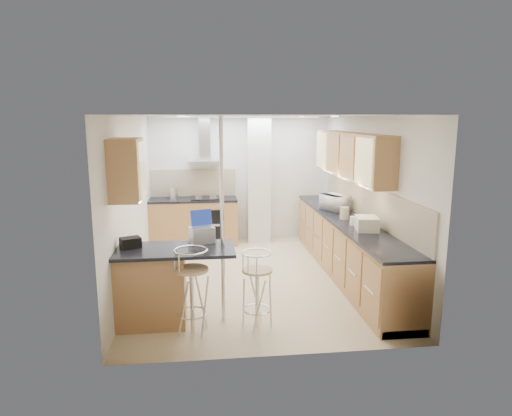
{
  "coord_description": "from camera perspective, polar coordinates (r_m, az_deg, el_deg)",
  "views": [
    {
      "loc": [
        -0.74,
        -6.77,
        2.47
      ],
      "look_at": [
        0.07,
        0.2,
        1.08
      ],
      "focal_mm": 32.0,
      "sensor_mm": 36.0,
      "label": 1
    }
  ],
  "objects": [
    {
      "name": "kettle",
      "position": [
        9.02,
        -10.27,
        1.84
      ],
      "size": [
        0.16,
        0.16,
        0.22
      ],
      "primitive_type": "cylinder",
      "color": "silver",
      "rests_on": "back_counter"
    },
    {
      "name": "bag",
      "position": [
        5.68,
        -15.42,
        -4.19
      ],
      "size": [
        0.28,
        0.25,
        0.13
      ],
      "primitive_type": "cube",
      "rotation": [
        0.0,
        0.0,
        0.42
      ],
      "color": "black",
      "rests_on": "peninsula"
    },
    {
      "name": "jar_b",
      "position": [
        8.21,
        9.99,
        0.71
      ],
      "size": [
        0.13,
        0.13,
        0.16
      ],
      "primitive_type": "cylinder",
      "rotation": [
        0.0,
        0.0,
        -0.26
      ],
      "color": "white",
      "rests_on": "right_counter"
    },
    {
      "name": "peninsula",
      "position": [
        5.69,
        -10.2,
        -9.5
      ],
      "size": [
        1.47,
        0.72,
        0.94
      ],
      "color": "#AD7345",
      "rests_on": "ground"
    },
    {
      "name": "back_counter",
      "position": [
        9.09,
        -7.79,
        -1.67
      ],
      "size": [
        1.7,
        0.63,
        0.92
      ],
      "color": "#AD7345",
      "rests_on": "ground"
    },
    {
      "name": "jar_c",
      "position": [
        7.21,
        10.99,
        -0.64
      ],
      "size": [
        0.16,
        0.16,
        0.19
      ],
      "primitive_type": "cylinder",
      "rotation": [
        0.0,
        0.0,
        -0.2
      ],
      "color": "#BDAF97",
      "rests_on": "right_counter"
    },
    {
      "name": "jar_a",
      "position": [
        8.46,
        10.04,
        1.05
      ],
      "size": [
        0.14,
        0.14,
        0.17
      ],
      "primitive_type": "cylinder",
      "rotation": [
        0.0,
        0.0,
        0.17
      ],
      "color": "white",
      "rests_on": "right_counter"
    },
    {
      "name": "right_counter",
      "position": [
        7.41,
        11.29,
        -4.76
      ],
      "size": [
        0.63,
        4.4,
        0.92
      ],
      "color": "#AD7345",
      "rests_on": "ground"
    },
    {
      "name": "jar_d",
      "position": [
        6.84,
        12.07,
        -1.59
      ],
      "size": [
        0.11,
        0.11,
        0.13
      ],
      "primitive_type": "cylinder",
      "rotation": [
        0.0,
        0.0,
        0.11
      ],
      "color": "white",
      "rests_on": "right_counter"
    },
    {
      "name": "ground",
      "position": [
        7.24,
        -0.36,
        -8.74
      ],
      "size": [
        4.8,
        4.8,
        0.0
      ],
      "primitive_type": "plane",
      "color": "tan",
      "rests_on": "ground"
    },
    {
      "name": "laptop",
      "position": [
        5.73,
        -6.81,
        -3.35
      ],
      "size": [
        0.34,
        0.3,
        0.2
      ],
      "primitive_type": "cube",
      "rotation": [
        0.0,
        0.0,
        0.35
      ],
      "color": "#9DA1A5",
      "rests_on": "peninsula"
    },
    {
      "name": "bread_bin",
      "position": [
        6.56,
        13.69,
        -1.92
      ],
      "size": [
        0.35,
        0.41,
        0.19
      ],
      "primitive_type": "cube",
      "rotation": [
        0.0,
        0.0,
        -0.18
      ],
      "color": "white",
      "rests_on": "right_counter"
    },
    {
      "name": "room_shell",
      "position": [
        7.28,
        1.84,
        3.87
      ],
      "size": [
        3.64,
        4.84,
        2.51
      ],
      "color": "silver",
      "rests_on": "ground"
    },
    {
      "name": "bar_stool_near",
      "position": [
        5.41,
        -8.02,
        -10.18
      ],
      "size": [
        0.49,
        0.49,
        1.01
      ],
      "primitive_type": null,
      "rotation": [
        0.0,
        0.0,
        0.19
      ],
      "color": "tan",
      "rests_on": "ground"
    },
    {
      "name": "bar_stool_end",
      "position": [
        5.51,
        0.14,
        -10.11
      ],
      "size": [
        0.54,
        0.54,
        0.94
      ],
      "primitive_type": null,
      "rotation": [
        0.0,
        0.0,
        0.8
      ],
      "color": "tan",
      "rests_on": "ground"
    },
    {
      "name": "microwave",
      "position": [
        7.88,
        9.86,
        0.68
      ],
      "size": [
        0.49,
        0.57,
        0.27
      ],
      "primitive_type": "imported",
      "rotation": [
        0.0,
        0.0,
        1.97
      ],
      "color": "white",
      "rests_on": "right_counter"
    }
  ]
}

